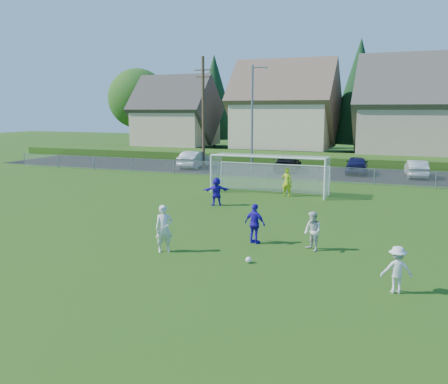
# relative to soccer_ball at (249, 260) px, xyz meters

# --- Properties ---
(ground) EXTENTS (160.00, 160.00, 0.00)m
(ground) POSITION_rel_soccer_ball_xyz_m (-3.18, -2.28, -0.11)
(ground) COLOR #193D0C
(ground) RESTS_ON ground
(asphalt_lot) EXTENTS (60.00, 60.00, 0.00)m
(asphalt_lot) POSITION_rel_soccer_ball_xyz_m (-3.18, 25.22, -0.10)
(asphalt_lot) COLOR black
(asphalt_lot) RESTS_ON ground
(grass_embankment) EXTENTS (70.00, 6.00, 0.80)m
(grass_embankment) POSITION_rel_soccer_ball_xyz_m (-3.18, 32.72, 0.29)
(grass_embankment) COLOR #1E420F
(grass_embankment) RESTS_ON ground
(soccer_ball) EXTENTS (0.22, 0.22, 0.22)m
(soccer_ball) POSITION_rel_soccer_ball_xyz_m (0.00, 0.00, 0.00)
(soccer_ball) COLOR white
(soccer_ball) RESTS_ON ground
(player_white_a) EXTENTS (0.78, 0.74, 1.80)m
(player_white_a) POSITION_rel_soccer_ball_xyz_m (-3.40, 0.10, 0.79)
(player_white_a) COLOR silver
(player_white_a) RESTS_ON ground
(player_white_b) EXTENTS (0.93, 0.92, 1.51)m
(player_white_b) POSITION_rel_soccer_ball_xyz_m (1.79, 2.30, 0.65)
(player_white_b) COLOR silver
(player_white_b) RESTS_ON ground
(player_white_c) EXTENTS (1.02, 0.75, 1.41)m
(player_white_c) POSITION_rel_soccer_ball_xyz_m (4.91, -1.01, 0.60)
(player_white_c) COLOR silver
(player_white_c) RESTS_ON ground
(player_blue_a) EXTENTS (1.03, 0.67, 1.62)m
(player_blue_a) POSITION_rel_soccer_ball_xyz_m (-0.56, 2.45, 0.70)
(player_blue_a) COLOR #2C14BC
(player_blue_a) RESTS_ON ground
(player_blue_b) EXTENTS (1.53, 1.13, 1.60)m
(player_blue_b) POSITION_rel_soccer_ball_xyz_m (-4.91, 8.98, 0.69)
(player_blue_b) COLOR #2C14BC
(player_blue_b) RESTS_ON ground
(goalkeeper) EXTENTS (0.68, 0.47, 1.77)m
(goalkeeper) POSITION_rel_soccer_ball_xyz_m (-1.94, 13.22, 0.78)
(goalkeeper) COLOR #B0CE18
(goalkeeper) RESTS_ON ground
(car_b) EXTENTS (1.94, 4.73, 1.52)m
(car_b) POSITION_rel_soccer_ball_xyz_m (-13.52, 24.42, 0.65)
(car_b) COLOR silver
(car_b) RESTS_ON ground
(car_d) EXTENTS (2.22, 4.78, 1.35)m
(car_d) POSITION_rel_soccer_ball_xyz_m (-4.84, 25.11, 0.57)
(car_d) COLOR black
(car_d) RESTS_ON ground
(car_e) EXTENTS (2.11, 4.53, 1.50)m
(car_e) POSITION_rel_soccer_ball_xyz_m (0.98, 25.52, 0.64)
(car_e) COLOR #11133D
(car_e) RESTS_ON ground
(car_f) EXTENTS (1.87, 4.26, 1.36)m
(car_f) POSITION_rel_soccer_ball_xyz_m (5.60, 25.11, 0.57)
(car_f) COLOR #B8B8B8
(car_f) RESTS_ON ground
(soccer_goal) EXTENTS (7.42, 1.90, 2.50)m
(soccer_goal) POSITION_rel_soccer_ball_xyz_m (-3.18, 13.77, 1.52)
(soccer_goal) COLOR white
(soccer_goal) RESTS_ON ground
(chainlink_fence) EXTENTS (52.06, 0.06, 1.20)m
(chainlink_fence) POSITION_rel_soccer_ball_xyz_m (-3.18, 19.72, 0.52)
(chainlink_fence) COLOR gray
(chainlink_fence) RESTS_ON ground
(streetlight) EXTENTS (1.38, 0.18, 9.00)m
(streetlight) POSITION_rel_soccer_ball_xyz_m (-7.63, 23.72, 4.73)
(streetlight) COLOR slate
(streetlight) RESTS_ON ground
(utility_pole) EXTENTS (1.60, 0.26, 10.00)m
(utility_pole) POSITION_rel_soccer_ball_xyz_m (-12.68, 24.72, 5.04)
(utility_pole) COLOR #473321
(utility_pole) RESTS_ON ground
(houses_row) EXTENTS (53.90, 11.45, 13.27)m
(houses_row) POSITION_rel_soccer_ball_xyz_m (-1.21, 40.19, 7.22)
(houses_row) COLOR tan
(houses_row) RESTS_ON ground
(tree_row) EXTENTS (65.98, 12.36, 13.80)m
(tree_row) POSITION_rel_soccer_ball_xyz_m (-2.13, 46.46, 6.80)
(tree_row) COLOR #382616
(tree_row) RESTS_ON ground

